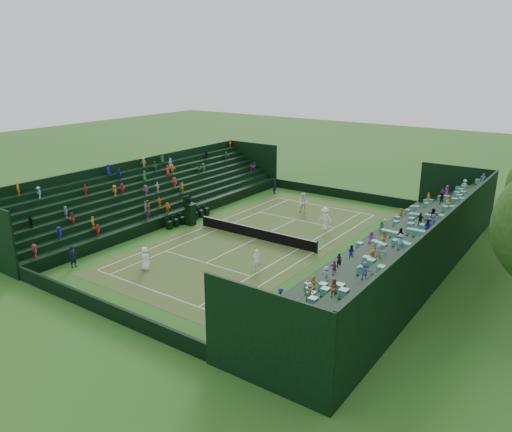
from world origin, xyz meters
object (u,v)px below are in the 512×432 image
Objects in this scene: tennis_net at (256,233)px; player_near_west at (145,258)px; player_far_east at (325,219)px; umpire_chair at (190,211)px; player_far_west at (303,203)px; player_near_east at (257,260)px.

player_near_west is (-2.72, -9.78, 0.34)m from tennis_net.
player_far_east reaches higher than player_near_west.
tennis_net is 5.81× the size of player_far_east.
tennis_net is 6.54m from player_far_east.
umpire_chair reaches higher than player_far_east.
player_near_west is 18.74m from player_far_west.
player_near_west is at bearing -65.49° from umpire_chair.
tennis_net is at bearing 3.07° from umpire_chair.
player_near_east is at bearing -134.19° from player_near_west.
umpire_chair reaches higher than player_far_west.
umpire_chair is 1.46× the size of player_far_east.
tennis_net is 6.61m from player_near_east.
player_near_east is (3.85, -5.36, 0.29)m from tennis_net.
tennis_net is at bearing -89.60° from player_near_east.
player_far_east is (3.55, 5.47, 0.48)m from tennis_net.
player_near_west is 1.05× the size of player_near_east.
player_near_east is at bearing -54.29° from tennis_net.
umpire_chair is 11.96m from player_near_east.
player_near_east reaches higher than tennis_net.
player_far_east is (6.27, 15.26, 0.14)m from player_near_west.
player_far_west is at bearing -108.03° from player_near_east.
umpire_chair is at bearing -140.90° from player_far_west.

